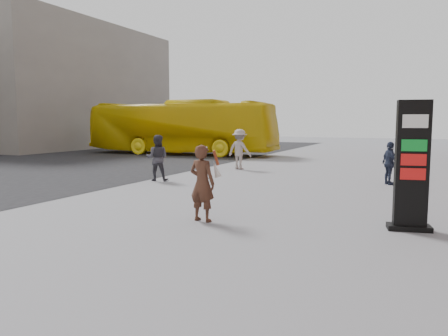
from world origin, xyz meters
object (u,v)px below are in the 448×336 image
at_px(pedestrian_a, 157,158).
at_px(bus, 181,128).
at_px(woman, 202,182).
at_px(pedestrian_b, 240,149).
at_px(info_pylon, 412,166).
at_px(pedestrian_c, 390,163).

bearing_deg(pedestrian_a, bus, -85.24).
relative_size(woman, pedestrian_a, 1.00).
xyz_separation_m(pedestrian_a, pedestrian_b, (1.25, 4.80, 0.06)).
xyz_separation_m(info_pylon, bus, (-14.32, 15.46, 0.45)).
bearing_deg(pedestrian_b, pedestrian_c, 172.07).
bearing_deg(bus, pedestrian_a, -156.65).
height_order(info_pylon, pedestrian_c, info_pylon).
distance_m(bus, pedestrian_c, 16.20).
bearing_deg(woman, bus, -51.43).
relative_size(bus, pedestrian_b, 6.93).
relative_size(info_pylon, bus, 0.21).
xyz_separation_m(info_pylon, pedestrian_c, (-0.85, 6.52, -0.56)).
xyz_separation_m(pedestrian_a, pedestrian_c, (7.80, 2.51, -0.10)).
height_order(pedestrian_a, pedestrian_c, pedestrian_a).
bearing_deg(pedestrian_a, woman, 110.09).
relative_size(pedestrian_a, pedestrian_b, 0.93).
bearing_deg(pedestrian_a, info_pylon, 133.48).
bearing_deg(pedestrian_a, pedestrian_c, 176.20).
height_order(info_pylon, woman, info_pylon).
bearing_deg(info_pylon, pedestrian_a, 143.27).
height_order(woman, bus, bus).
bearing_deg(bus, woman, -151.36).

